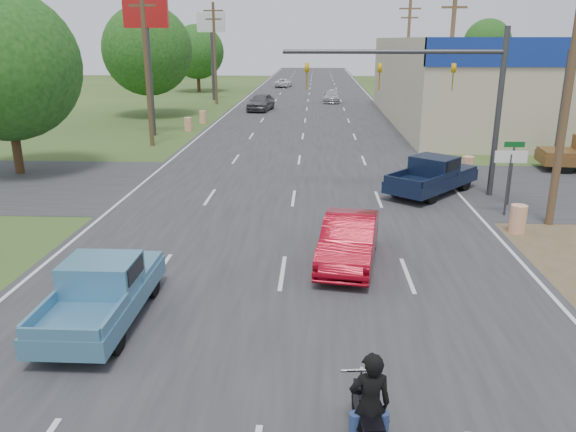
# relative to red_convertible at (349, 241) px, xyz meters

# --- Properties ---
(main_road) EXTENTS (15.00, 180.00, 0.02)m
(main_road) POSITION_rel_red_convertible_xyz_m (-1.95, 31.12, -0.72)
(main_road) COLOR #2D2D30
(main_road) RESTS_ON ground
(cross_road) EXTENTS (120.00, 10.00, 0.02)m
(cross_road) POSITION_rel_red_convertible_xyz_m (-1.95, 9.12, -0.72)
(cross_road) COLOR #2D2D30
(cross_road) RESTS_ON ground
(utility_pole_1) EXTENTS (2.00, 0.28, 10.00)m
(utility_pole_1) POSITION_rel_red_convertible_xyz_m (7.55, 4.12, 4.59)
(utility_pole_1) COLOR #4C3823
(utility_pole_1) RESTS_ON ground
(utility_pole_2) EXTENTS (2.00, 0.28, 10.00)m
(utility_pole_2) POSITION_rel_red_convertible_xyz_m (7.55, 22.12, 4.59)
(utility_pole_2) COLOR #4C3823
(utility_pole_2) RESTS_ON ground
(utility_pole_3) EXTENTS (2.00, 0.28, 10.00)m
(utility_pole_3) POSITION_rel_red_convertible_xyz_m (7.55, 40.12, 4.59)
(utility_pole_3) COLOR #4C3823
(utility_pole_3) RESTS_ON ground
(utility_pole_5) EXTENTS (2.00, 0.28, 10.00)m
(utility_pole_5) POSITION_rel_red_convertible_xyz_m (-11.45, 19.12, 4.59)
(utility_pole_5) COLOR #4C3823
(utility_pole_5) RESTS_ON ground
(utility_pole_6) EXTENTS (2.00, 0.28, 10.00)m
(utility_pole_6) POSITION_rel_red_convertible_xyz_m (-11.45, 43.12, 4.59)
(utility_pole_6) COLOR #4C3823
(utility_pole_6) RESTS_ON ground
(tree_0) EXTENTS (7.14, 7.14, 8.84)m
(tree_0) POSITION_rel_red_convertible_xyz_m (-15.95, 11.12, 4.54)
(tree_0) COLOR #422D19
(tree_0) RESTS_ON ground
(tree_1) EXTENTS (7.56, 7.56, 9.36)m
(tree_1) POSITION_rel_red_convertible_xyz_m (-15.45, 33.12, 4.85)
(tree_1) COLOR #422D19
(tree_1) RESTS_ON ground
(tree_2) EXTENTS (6.72, 6.72, 8.32)m
(tree_2) POSITION_rel_red_convertible_xyz_m (-16.15, 57.12, 4.23)
(tree_2) COLOR #422D19
(tree_2) RESTS_ON ground
(tree_5) EXTENTS (7.98, 7.98, 9.88)m
(tree_5) POSITION_rel_red_convertible_xyz_m (28.05, 86.12, 5.16)
(tree_5) COLOR #422D19
(tree_5) RESTS_ON ground
(tree_6) EXTENTS (8.82, 8.82, 10.92)m
(tree_6) POSITION_rel_red_convertible_xyz_m (-31.95, 86.12, 5.78)
(tree_6) COLOR #422D19
(tree_6) RESTS_ON ground
(barrel_0) EXTENTS (0.56, 0.56, 1.00)m
(barrel_0) POSITION_rel_red_convertible_xyz_m (6.05, 3.12, -0.23)
(barrel_0) COLOR orange
(barrel_0) RESTS_ON ground
(barrel_1) EXTENTS (0.56, 0.56, 1.00)m
(barrel_1) POSITION_rel_red_convertible_xyz_m (6.45, 11.62, -0.23)
(barrel_1) COLOR orange
(barrel_1) RESTS_ON ground
(barrel_2) EXTENTS (0.56, 0.56, 1.00)m
(barrel_2) POSITION_rel_red_convertible_xyz_m (-10.45, 25.12, -0.23)
(barrel_2) COLOR orange
(barrel_2) RESTS_ON ground
(barrel_3) EXTENTS (0.56, 0.56, 1.00)m
(barrel_3) POSITION_rel_red_convertible_xyz_m (-10.15, 29.12, -0.23)
(barrel_3) COLOR orange
(barrel_3) RESTS_ON ground
(pole_sign_left_near) EXTENTS (3.00, 0.35, 9.20)m
(pole_sign_left_near) POSITION_rel_red_convertible_xyz_m (-12.45, 23.12, 6.44)
(pole_sign_left_near) COLOR #3F3F44
(pole_sign_left_near) RESTS_ON ground
(pole_sign_left_far) EXTENTS (3.00, 0.35, 9.20)m
(pole_sign_left_far) POSITION_rel_red_convertible_xyz_m (-12.45, 47.12, 6.44)
(pole_sign_left_far) COLOR #3F3F44
(pole_sign_left_far) RESTS_ON ground
(lane_sign) EXTENTS (1.20, 0.08, 2.52)m
(lane_sign) POSITION_rel_red_convertible_xyz_m (6.25, 5.12, 1.17)
(lane_sign) COLOR #3F3F44
(lane_sign) RESTS_ON ground
(street_name_sign) EXTENTS (0.80, 0.08, 2.61)m
(street_name_sign) POSITION_rel_red_convertible_xyz_m (6.85, 6.62, 0.88)
(street_name_sign) COLOR #3F3F44
(street_name_sign) RESTS_ON ground
(signal_mast) EXTENTS (9.12, 0.40, 7.00)m
(signal_mast) POSITION_rel_red_convertible_xyz_m (3.87, 8.12, 4.08)
(signal_mast) COLOR #3F3F44
(signal_mast) RESTS_ON ground
(red_convertible) EXTENTS (2.20, 4.60, 1.46)m
(red_convertible) POSITION_rel_red_convertible_xyz_m (0.00, 0.00, 0.00)
(red_convertible) COLOR maroon
(red_convertible) RESTS_ON ground
(rider) EXTENTS (0.71, 0.50, 1.84)m
(rider) POSITION_rel_red_convertible_xyz_m (-0.13, -8.33, 0.19)
(rider) COLOR black
(rider) RESTS_ON ground
(blue_pickup) EXTENTS (1.80, 4.68, 1.55)m
(blue_pickup) POSITION_rel_red_convertible_xyz_m (-6.06, -3.85, 0.06)
(blue_pickup) COLOR black
(blue_pickup) RESTS_ON ground
(navy_pickup) EXTENTS (4.65, 5.01, 1.64)m
(navy_pickup) POSITION_rel_red_convertible_xyz_m (4.14, 8.33, 0.10)
(navy_pickup) COLOR black
(navy_pickup) RESTS_ON ground
(distant_car_grey) EXTENTS (2.63, 4.97, 1.61)m
(distant_car_grey) POSITION_rel_red_convertible_xyz_m (-6.28, 37.62, 0.08)
(distant_car_grey) COLOR #515156
(distant_car_grey) RESTS_ON ground
(distant_car_silver) EXTENTS (1.99, 4.46, 1.27)m
(distant_car_silver) POSITION_rel_red_convertible_xyz_m (0.62, 45.32, -0.09)
(distant_car_silver) COLOR #B2B3B7
(distant_car_silver) RESTS_ON ground
(distant_car_white) EXTENTS (2.43, 4.39, 1.16)m
(distant_car_white) POSITION_rel_red_convertible_xyz_m (-5.70, 65.02, -0.15)
(distant_car_white) COLOR white
(distant_car_white) RESTS_ON ground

